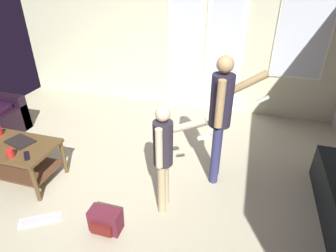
{
  "coord_description": "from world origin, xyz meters",
  "views": [
    {
      "loc": [
        1.47,
        -2.4,
        2.4
      ],
      "look_at": [
        0.76,
        -0.01,
        0.99
      ],
      "focal_mm": 30.15,
      "sensor_mm": 36.0,
      "label": 1
    }
  ],
  "objects_px": {
    "coffee_table": "(16,155)",
    "person_child": "(164,152)",
    "cup_near_edge": "(10,153)",
    "dvd_remote_slim": "(27,156)",
    "backpack": "(105,221)",
    "loose_keyboard": "(40,220)",
    "person_adult": "(222,111)",
    "laptop_closed": "(20,141)"
  },
  "relations": [
    {
      "from": "coffee_table",
      "to": "person_child",
      "type": "bearing_deg",
      "value": 1.43
    },
    {
      "from": "coffee_table",
      "to": "cup_near_edge",
      "type": "distance_m",
      "value": 0.32
    },
    {
      "from": "dvd_remote_slim",
      "to": "coffee_table",
      "type": "bearing_deg",
      "value": -159.51
    },
    {
      "from": "backpack",
      "to": "loose_keyboard",
      "type": "bearing_deg",
      "value": -172.31
    },
    {
      "from": "person_adult",
      "to": "dvd_remote_slim",
      "type": "height_order",
      "value": "person_adult"
    },
    {
      "from": "person_adult",
      "to": "backpack",
      "type": "xyz_separation_m",
      "value": [
        -0.97,
        -1.17,
        -0.84
      ]
    },
    {
      "from": "person_adult",
      "to": "backpack",
      "type": "height_order",
      "value": "person_adult"
    },
    {
      "from": "dvd_remote_slim",
      "to": "backpack",
      "type": "bearing_deg",
      "value": 30.84
    },
    {
      "from": "backpack",
      "to": "laptop_closed",
      "type": "height_order",
      "value": "laptop_closed"
    },
    {
      "from": "coffee_table",
      "to": "laptop_closed",
      "type": "xyz_separation_m",
      "value": [
        0.03,
        0.08,
        0.15
      ]
    },
    {
      "from": "person_child",
      "to": "dvd_remote_slim",
      "type": "distance_m",
      "value": 1.62
    },
    {
      "from": "dvd_remote_slim",
      "to": "person_adult",
      "type": "bearing_deg",
      "value": 68.62
    },
    {
      "from": "backpack",
      "to": "cup_near_edge",
      "type": "distance_m",
      "value": 1.36
    },
    {
      "from": "person_child",
      "to": "cup_near_edge",
      "type": "distance_m",
      "value": 1.78
    },
    {
      "from": "cup_near_edge",
      "to": "coffee_table",
      "type": "bearing_deg",
      "value": 127.36
    },
    {
      "from": "dvd_remote_slim",
      "to": "person_child",
      "type": "bearing_deg",
      "value": 52.45
    },
    {
      "from": "cup_near_edge",
      "to": "dvd_remote_slim",
      "type": "relative_size",
      "value": 0.61
    },
    {
      "from": "person_adult",
      "to": "laptop_closed",
      "type": "xyz_separation_m",
      "value": [
        -2.35,
        -0.66,
        -0.44
      ]
    },
    {
      "from": "backpack",
      "to": "dvd_remote_slim",
      "type": "relative_size",
      "value": 1.92
    },
    {
      "from": "backpack",
      "to": "dvd_remote_slim",
      "type": "distance_m",
      "value": 1.2
    },
    {
      "from": "backpack",
      "to": "dvd_remote_slim",
      "type": "bearing_deg",
      "value": 165.44
    },
    {
      "from": "person_child",
      "to": "laptop_closed",
      "type": "relative_size",
      "value": 3.9
    },
    {
      "from": "laptop_closed",
      "to": "cup_near_edge",
      "type": "bearing_deg",
      "value": -51.41
    },
    {
      "from": "laptop_closed",
      "to": "person_child",
      "type": "bearing_deg",
      "value": 14.31
    },
    {
      "from": "person_child",
      "to": "loose_keyboard",
      "type": "bearing_deg",
      "value": -154.81
    },
    {
      "from": "coffee_table",
      "to": "backpack",
      "type": "height_order",
      "value": "coffee_table"
    },
    {
      "from": "cup_near_edge",
      "to": "dvd_remote_slim",
      "type": "xyz_separation_m",
      "value": [
        0.17,
        0.05,
        -0.04
      ]
    },
    {
      "from": "coffee_table",
      "to": "loose_keyboard",
      "type": "distance_m",
      "value": 0.93
    },
    {
      "from": "dvd_remote_slim",
      "to": "loose_keyboard",
      "type": "bearing_deg",
      "value": -2.07
    },
    {
      "from": "laptop_closed",
      "to": "backpack",
      "type": "bearing_deg",
      "value": -5.06
    },
    {
      "from": "cup_near_edge",
      "to": "person_child",
      "type": "bearing_deg",
      "value": 8.07
    },
    {
      "from": "cup_near_edge",
      "to": "laptop_closed",
      "type": "bearing_deg",
      "value": 113.28
    },
    {
      "from": "person_child",
      "to": "laptop_closed",
      "type": "distance_m",
      "value": 1.89
    },
    {
      "from": "person_child",
      "to": "cup_near_edge",
      "type": "xyz_separation_m",
      "value": [
        -1.75,
        -0.25,
        -0.2
      ]
    },
    {
      "from": "laptop_closed",
      "to": "cup_near_edge",
      "type": "distance_m",
      "value": 0.31
    },
    {
      "from": "person_adult",
      "to": "laptop_closed",
      "type": "relative_size",
      "value": 4.94
    },
    {
      "from": "person_adult",
      "to": "coffee_table",
      "type": "bearing_deg",
      "value": -162.82
    },
    {
      "from": "loose_keyboard",
      "to": "person_child",
      "type": "bearing_deg",
      "value": 25.19
    },
    {
      "from": "person_child",
      "to": "cup_near_edge",
      "type": "bearing_deg",
      "value": -171.93
    },
    {
      "from": "loose_keyboard",
      "to": "coffee_table",
      "type": "bearing_deg",
      "value": 141.6
    },
    {
      "from": "person_child",
      "to": "laptop_closed",
      "type": "bearing_deg",
      "value": 179.0
    },
    {
      "from": "person_child",
      "to": "loose_keyboard",
      "type": "height_order",
      "value": "person_child"
    }
  ]
}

